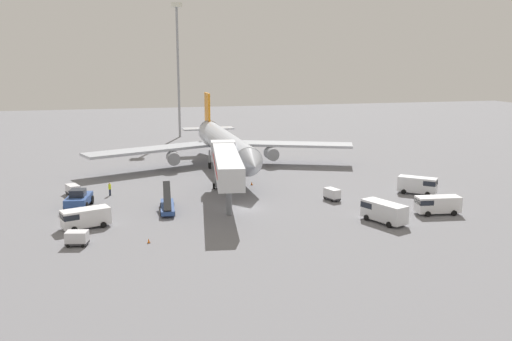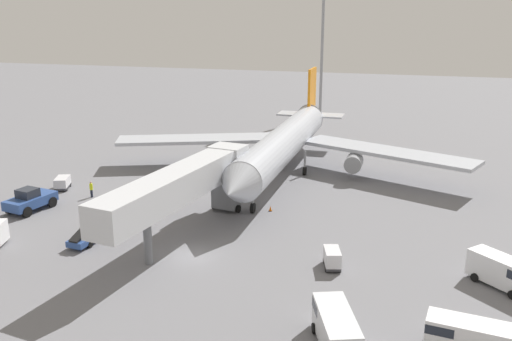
{
  "view_description": "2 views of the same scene",
  "coord_description": "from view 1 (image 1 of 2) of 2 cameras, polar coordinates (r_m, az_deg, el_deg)",
  "views": [
    {
      "loc": [
        -15.51,
        -65.29,
        18.55
      ],
      "look_at": [
        4.55,
        13.8,
        1.96
      ],
      "focal_mm": 38.68,
      "sensor_mm": 36.0,
      "label": 1
    },
    {
      "loc": [
        17.49,
        -39.6,
        20.16
      ],
      "look_at": [
        1.3,
        15.19,
        3.56
      ],
      "focal_mm": 38.44,
      "sensor_mm": 36.0,
      "label": 2
    }
  ],
  "objects": [
    {
      "name": "belt_loader_truck",
      "position": [
        69.05,
        -9.16,
        -3.59
      ],
      "size": [
        2.11,
        6.65,
        3.15
      ],
      "color": "#2D4C8E",
      "rests_on": "ground"
    },
    {
      "name": "service_van_near_center",
      "position": [
        70.39,
        18.17,
        -3.32
      ],
      "size": [
        5.51,
        2.66,
        2.2
      ],
      "color": "white",
      "rests_on": "ground"
    },
    {
      "name": "service_van_rear_left",
      "position": [
        79.97,
        16.46,
        -1.41
      ],
      "size": [
        5.09,
        4.82,
        2.39
      ],
      "color": "white",
      "rests_on": "ground"
    },
    {
      "name": "service_van_rear_right",
      "position": [
        65.29,
        13.0,
        -4.09
      ],
      "size": [
        3.87,
        5.87,
        2.38
      ],
      "color": "silver",
      "rests_on": "ground"
    },
    {
      "name": "apron_light_mast",
      "position": [
        133.49,
        -8.12,
        12.44
      ],
      "size": [
        2.4,
        2.4,
        31.24
      ],
      "color": "#93969B",
      "rests_on": "ground"
    },
    {
      "name": "pushback_tug",
      "position": [
        73.35,
        -17.88,
        -2.81
      ],
      "size": [
        3.55,
        5.6,
        2.43
      ],
      "color": "#2D4C8E",
      "rests_on": "ground"
    },
    {
      "name": "baggage_cart_outer_left",
      "position": [
        80.49,
        -18.41,
        -1.85
      ],
      "size": [
        2.24,
        2.89,
        1.42
      ],
      "color": "#38383D",
      "rests_on": "ground"
    },
    {
      "name": "safety_cone_alpha",
      "position": [
        57.95,
        -11.04,
        -7.16
      ],
      "size": [
        0.31,
        0.31,
        0.48
      ],
      "color": "black",
      "rests_on": "ground"
    },
    {
      "name": "jet_bridge",
      "position": [
        71.76,
        -3.12,
        0.73
      ],
      "size": [
        6.28,
        22.01,
        6.9
      ],
      "color": "silver",
      "rests_on": "ground"
    },
    {
      "name": "safety_cone_bravo",
      "position": [
        82.35,
        -0.45,
        -1.34
      ],
      "size": [
        0.35,
        0.35,
        0.54
      ],
      "color": "black",
      "rests_on": "ground"
    },
    {
      "name": "ground_crew_worker_foreground",
      "position": [
        78.58,
        -14.89,
        -1.82
      ],
      "size": [
        0.42,
        0.42,
        1.86
      ],
      "color": "#1E2333",
      "rests_on": "ground"
    },
    {
      "name": "baggage_cart_mid_right",
      "position": [
        74.17,
        7.88,
        -2.41
      ],
      "size": [
        1.82,
        2.55,
        1.58
      ],
      "color": "#38383D",
      "rests_on": "ground"
    },
    {
      "name": "ground_plane",
      "position": [
        69.62,
        -0.84,
        -3.96
      ],
      "size": [
        300.0,
        300.0,
        0.0
      ],
      "primitive_type": "plane",
      "color": "slate"
    },
    {
      "name": "airplane_at_gate",
      "position": [
        94.28,
        -3.37,
        2.81
      ],
      "size": [
        47.17,
        43.54,
        11.95
      ],
      "color": "#B7BCC6",
      "rests_on": "ground"
    },
    {
      "name": "baggage_cart_far_right",
      "position": [
        58.86,
        -18.03,
        -6.62
      ],
      "size": [
        2.39,
        1.87,
        1.49
      ],
      "color": "#38383D",
      "rests_on": "ground"
    },
    {
      "name": "service_van_mid_left",
      "position": [
        64.42,
        -17.34,
        -4.63
      ],
      "size": [
        5.58,
        3.63,
        2.18
      ],
      "color": "white",
      "rests_on": "ground"
    }
  ]
}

